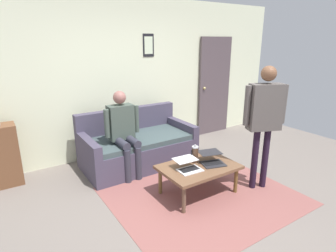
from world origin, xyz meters
TOP-DOWN VIEW (x-y plane):
  - ground_plane at (0.00, 0.00)m, footprint 7.68×7.68m
  - area_rug at (-0.13, -0.12)m, footprint 2.31×1.99m
  - back_wall at (-0.00, -2.20)m, footprint 7.04×0.11m
  - interior_door at (-2.07, -2.11)m, footprint 0.82×0.09m
  - couch at (0.12, -1.51)m, footprint 1.78×0.93m
  - coffee_table at (-0.13, -0.22)m, footprint 1.01×0.67m
  - laptop_left at (0.05, -0.21)m, footprint 0.31×0.33m
  - laptop_center at (-0.33, -0.19)m, footprint 0.38×0.42m
  - french_press at (-0.16, -0.34)m, footprint 0.11×0.09m
  - side_shelf at (2.02, -1.90)m, footprint 0.42×0.32m
  - person_standing at (-0.93, 0.11)m, footprint 0.57×0.34m
  - person_seated at (0.45, -1.29)m, footprint 0.55×0.51m

SIDE VIEW (x-z plane):
  - ground_plane at x=0.00m, z-range 0.00..0.00m
  - area_rug at x=-0.13m, z-range 0.00..0.01m
  - couch at x=0.12m, z-range -0.14..0.74m
  - coffee_table at x=-0.13m, z-range 0.16..0.56m
  - side_shelf at x=2.02m, z-range 0.00..0.88m
  - laptop_left at x=0.05m, z-range 0.38..0.51m
  - laptop_center at x=-0.33m, z-range 0.38..0.51m
  - french_press at x=-0.16m, z-range 0.39..0.64m
  - person_seated at x=0.45m, z-range 0.09..1.37m
  - interior_door at x=-2.07m, z-range 0.00..2.05m
  - person_standing at x=-0.93m, z-range 0.24..1.92m
  - back_wall at x=0.00m, z-range 0.00..2.70m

